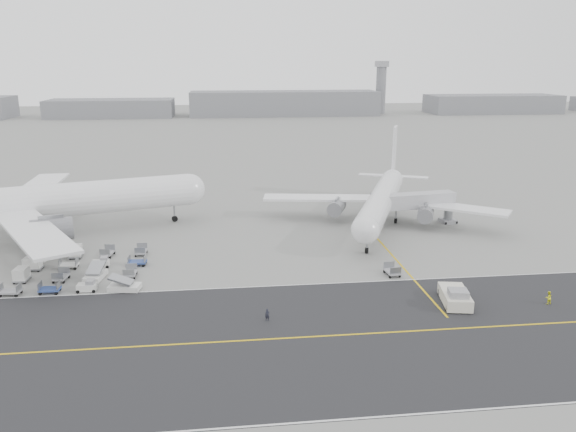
{
  "coord_description": "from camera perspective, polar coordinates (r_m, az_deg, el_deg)",
  "views": [
    {
      "loc": [
        2.61,
        -76.43,
        30.96
      ],
      "look_at": [
        13.04,
        12.0,
        6.37
      ],
      "focal_mm": 35.0,
      "sensor_mm": 36.0,
      "label": 1
    }
  ],
  "objects": [
    {
      "name": "horizon_buildings",
      "position": [
        338.96,
        -2.1,
        10.19
      ],
      "size": [
        520.0,
        28.0,
        28.0
      ],
      "primitive_type": null,
      "color": "gray",
      "rests_on": "ground"
    },
    {
      "name": "stray_dolly",
      "position": [
        86.0,
        10.51,
        -5.93
      ],
      "size": [
        2.05,
        3.03,
        1.76
      ],
      "primitive_type": null,
      "rotation": [
        0.0,
        0.0,
        0.1
      ],
      "color": "silver",
      "rests_on": "ground"
    },
    {
      "name": "ground",
      "position": [
        82.51,
        -8.1,
        -6.76
      ],
      "size": [
        700.0,
        700.0,
        0.0
      ],
      "primitive_type": "plane",
      "color": "gray",
      "rests_on": "ground"
    },
    {
      "name": "ground_crew_b",
      "position": [
        82.21,
        24.93,
        -7.53
      ],
      "size": [
        0.96,
        0.8,
        1.79
      ],
      "primitive_type": "imported",
      "rotation": [
        0.0,
        0.0,
        3.29
      ],
      "color": "yellow",
      "rests_on": "ground"
    },
    {
      "name": "control_tower",
      "position": [
        355.36,
        9.42,
        12.86
      ],
      "size": [
        7.0,
        7.0,
        31.25
      ],
      "color": "gray",
      "rests_on": "ground"
    },
    {
      "name": "taxiway",
      "position": [
        66.18,
        -3.95,
        -12.48
      ],
      "size": [
        220.0,
        59.0,
        0.03
      ],
      "color": "#272729",
      "rests_on": "ground"
    },
    {
      "name": "pushback_tug",
      "position": [
        77.8,
        16.63,
        -7.85
      ],
      "size": [
        4.45,
        9.11,
        2.56
      ],
      "rotation": [
        0.0,
        0.0,
        -0.18
      ],
      "color": "beige",
      "rests_on": "ground"
    },
    {
      "name": "gse_cluster",
      "position": [
        90.85,
        -20.2,
        -5.48
      ],
      "size": [
        24.81,
        24.0,
        2.14
      ],
      "primitive_type": null,
      "rotation": [
        0.0,
        0.0,
        -0.06
      ],
      "color": "#A0A0A5",
      "rests_on": "ground"
    },
    {
      "name": "ground_crew_a",
      "position": [
        70.22,
        -2.12,
        -10.01
      ],
      "size": [
        0.66,
        0.51,
        1.59
      ],
      "primitive_type": "imported",
      "rotation": [
        0.0,
        0.0,
        -0.25
      ],
      "color": "black",
      "rests_on": "ground"
    },
    {
      "name": "airliner_a",
      "position": [
        111.3,
        -24.47,
        1.25
      ],
      "size": [
        62.29,
        60.97,
        22.02
      ],
      "rotation": [
        0.0,
        0.0,
        1.85
      ],
      "color": "white",
      "rests_on": "ground"
    },
    {
      "name": "jet_bridge",
      "position": [
        111.27,
        12.77,
        1.36
      ],
      "size": [
        17.74,
        5.54,
        6.62
      ],
      "rotation": [
        0.0,
        0.0,
        0.13
      ],
      "color": "gray",
      "rests_on": "ground"
    },
    {
      "name": "airliner_b",
      "position": [
        111.99,
        9.53,
        1.74
      ],
      "size": [
        45.2,
        46.19,
        16.81
      ],
      "rotation": [
        0.0,
        0.0,
        -0.4
      ],
      "color": "white",
      "rests_on": "ground"
    }
  ]
}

